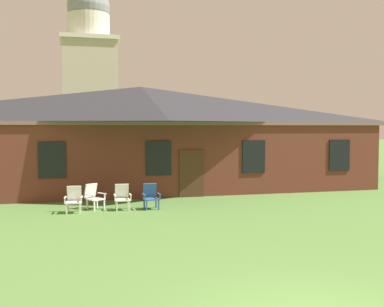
% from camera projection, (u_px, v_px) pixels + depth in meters
% --- Properties ---
extents(brick_building, '(23.11, 10.40, 5.28)m').
position_uv_depth(brick_building, '(141.00, 135.00, 25.22)').
color(brick_building, brown).
rests_on(brick_building, ground).
extents(dome_tower, '(5.18, 5.18, 16.97)m').
position_uv_depth(dome_tower, '(89.00, 78.00, 43.32)').
color(dome_tower, '#BCB29E').
rests_on(dome_tower, ground).
extents(lawn_chair_by_porch, '(0.68, 0.71, 0.96)m').
position_uv_depth(lawn_chair_by_porch, '(74.00, 199.00, 17.06)').
color(lawn_chair_by_porch, white).
rests_on(lawn_chair_by_porch, ground).
extents(lawn_chair_near_door, '(0.85, 0.87, 0.96)m').
position_uv_depth(lawn_chair_near_door, '(94.00, 196.00, 17.81)').
color(lawn_chair_near_door, white).
rests_on(lawn_chair_near_door, ground).
extents(lawn_chair_left_end, '(0.65, 0.68, 0.96)m').
position_uv_depth(lawn_chair_left_end, '(122.00, 196.00, 17.66)').
color(lawn_chair_left_end, silver).
rests_on(lawn_chair_left_end, ground).
extents(lawn_chair_middle, '(0.66, 0.69, 0.96)m').
position_uv_depth(lawn_chair_middle, '(151.00, 196.00, 17.85)').
color(lawn_chair_middle, '#2D5693').
rests_on(lawn_chair_middle, ground).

